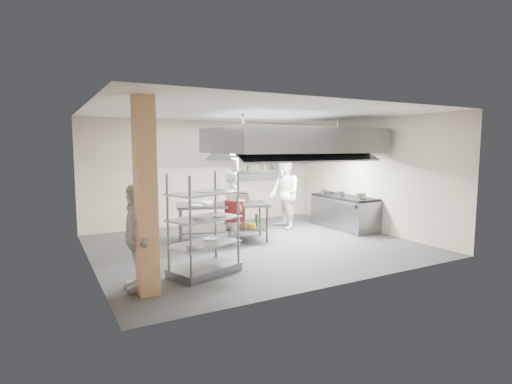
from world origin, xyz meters
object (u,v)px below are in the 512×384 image
chef_head (233,207)px  stockpot (341,194)px  pass_rack (204,224)px  cooking_range (344,213)px  island (223,222)px  chef_line (284,193)px  chef_plating (136,237)px  griddle (238,198)px

chef_head → stockpot: chef_head is taller
pass_rack → cooking_range: pass_rack is taller
island → chef_line: 2.23m
chef_head → chef_plating: (-2.62, -1.98, -0.02)m
stockpot → island: bearing=175.3°
cooking_range → stockpot: (-0.19, -0.07, 0.56)m
island → chef_plating: (-2.51, -2.30, 0.38)m
island → chef_line: bearing=31.1°
chef_head → chef_plating: 3.29m
cooking_range → chef_plating: (-6.08, -2.10, 0.42)m
island → cooking_range: size_ratio=1.08×
stockpot → cooking_range: bearing=21.7°
pass_rack → chef_plating: 1.23m
chef_plating → cooking_range: bearing=108.1°
chef_plating → stockpot: 6.23m
cooking_range → stockpot: 0.59m
cooking_range → chef_line: bearing=152.6°
griddle → stockpot: (2.99, -0.26, -0.04)m
chef_plating → griddle: 3.70m
chef_head → griddle: size_ratio=3.81×
griddle → chef_line: bearing=26.3°
chef_line → griddle: bearing=-63.9°
chef_line → chef_plating: size_ratio=1.17×
pass_rack → stockpot: size_ratio=7.90×
chef_line → chef_head: bearing=-58.6°
pass_rack → stockpot: bearing=1.6°
cooking_range → chef_line: size_ratio=1.01×
pass_rack → griddle: (1.69, 2.10, 0.12)m
pass_rack → chef_line: size_ratio=0.91×
chef_head → griddle: bearing=-46.9°
chef_line → chef_plating: bearing=-50.9°
island → pass_rack: 2.52m
island → chef_plating: chef_plating is taller
pass_rack → chef_plating: bearing=168.9°
cooking_range → chef_plating: 6.45m
cooking_range → griddle: 3.23m
cooking_range → chef_line: (-1.48, 0.77, 0.57)m
island → pass_rack: pass_rack is taller
chef_line → stockpot: chef_line is taller
island → griddle: 0.69m
island → chef_head: 0.53m
pass_rack → chef_line: bearing=18.6°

